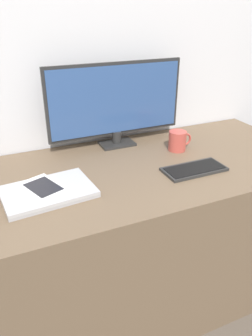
{
  "coord_description": "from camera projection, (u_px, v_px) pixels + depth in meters",
  "views": [
    {
      "loc": [
        -0.58,
        -0.93,
        1.35
      ],
      "look_at": [
        -0.12,
        0.09,
        0.79
      ],
      "focal_mm": 35.0,
      "sensor_mm": 36.0,
      "label": 1
    }
  ],
  "objects": [
    {
      "name": "monitor",
      "position": [
        116.0,
        102.0,
        1.52
      ],
      "size": [
        0.66,
        0.11,
        0.39
      ],
      "color": "#262626",
      "rests_on": "desk"
    },
    {
      "name": "desk",
      "position": [
        142.0,
        234.0,
        1.57
      ],
      "size": [
        1.59,
        0.71,
        0.73
      ],
      "color": "brown",
      "rests_on": "ground_plane"
    },
    {
      "name": "coffee_mug",
      "position": [
        178.0,
        141.0,
        1.53
      ],
      "size": [
        0.12,
        0.08,
        0.09
      ],
      "color": "#B7473D",
      "rests_on": "desk"
    },
    {
      "name": "keyboard",
      "position": [
        194.0,
        169.0,
        1.36
      ],
      "size": [
        0.26,
        0.12,
        0.01
      ],
      "color": "#282828",
      "rests_on": "desk"
    },
    {
      "name": "ereader",
      "position": [
        43.0,
        188.0,
        1.18
      ],
      "size": [
        0.17,
        0.21,
        0.01
      ],
      "color": "white",
      "rests_on": "laptop"
    },
    {
      "name": "ground_plane",
      "position": [
        157.0,
        317.0,
        1.58
      ],
      "size": [
        10.0,
        10.0,
        0.0
      ],
      "primitive_type": "plane",
      "color": "brown"
    },
    {
      "name": "wall_back",
      "position": [
        108.0,
        40.0,
        1.51
      ],
      "size": [
        3.6,
        0.05,
        2.4
      ],
      "color": "silver",
      "rests_on": "ground_plane"
    },
    {
      "name": "laptop",
      "position": [
        48.0,
        192.0,
        1.19
      ],
      "size": [
        0.34,
        0.24,
        0.02
      ],
      "color": "#A3A3A8",
      "rests_on": "desk"
    }
  ]
}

